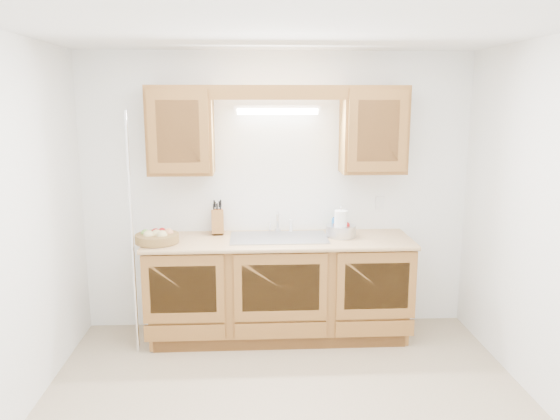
{
  "coord_description": "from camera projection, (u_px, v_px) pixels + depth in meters",
  "views": [
    {
      "loc": [
        -0.23,
        -3.39,
        2.08
      ],
      "look_at": [
        -0.01,
        0.85,
        1.22
      ],
      "focal_mm": 35.0,
      "sensor_mm": 36.0,
      "label": 1
    }
  ],
  "objects": [
    {
      "name": "fruit_basket",
      "position": [
        157.0,
        237.0,
        4.58
      ],
      "size": [
        0.46,
        0.46,
        0.11
      ],
      "rotation": [
        0.0,
        0.0,
        -0.31
      ],
      "color": "olive",
      "rests_on": "countertop"
    },
    {
      "name": "soap_bottle",
      "position": [
        338.0,
        222.0,
        4.89
      ],
      "size": [
        0.13,
        0.13,
        0.21
      ],
      "primitive_type": "imported",
      "rotation": [
        0.0,
        0.0,
        -0.41
      ],
      "color": "blue",
      "rests_on": "countertop"
    },
    {
      "name": "fluorescent_fixture",
      "position": [
        277.0,
        110.0,
        4.73
      ],
      "size": [
        0.76,
        0.08,
        0.08
      ],
      "color": "white",
      "rests_on": "room"
    },
    {
      "name": "sink",
      "position": [
        279.0,
        246.0,
        4.76
      ],
      "size": [
        0.84,
        0.46,
        0.36
      ],
      "color": "#9E9EA3",
      "rests_on": "countertop"
    },
    {
      "name": "sponge",
      "position": [
        336.0,
        230.0,
        5.0
      ],
      "size": [
        0.12,
        0.09,
        0.02
      ],
      "rotation": [
        0.0,
        0.0,
        -0.15
      ],
      "color": "#CC333F",
      "rests_on": "countertop"
    },
    {
      "name": "knife_block",
      "position": [
        218.0,
        221.0,
        4.88
      ],
      "size": [
        0.12,
        0.19,
        0.31
      ],
      "rotation": [
        0.0,
        0.0,
        0.08
      ],
      "color": "brown",
      "rests_on": "countertop"
    },
    {
      "name": "upper_cabinet_left",
      "position": [
        181.0,
        130.0,
        4.64
      ],
      "size": [
        0.55,
        0.33,
        0.75
      ],
      "primitive_type": "cube",
      "color": "brown",
      "rests_on": "room"
    },
    {
      "name": "wire_shelf_pole",
      "position": [
        132.0,
        236.0,
        4.4
      ],
      "size": [
        0.03,
        0.03,
        2.0
      ],
      "primitive_type": "cylinder",
      "color": "silver",
      "rests_on": "ground"
    },
    {
      "name": "apple_bowl",
      "position": [
        341.0,
        230.0,
        4.79
      ],
      "size": [
        0.28,
        0.28,
        0.14
      ],
      "rotation": [
        0.0,
        0.0,
        -0.08
      ],
      "color": "silver",
      "rests_on": "countertop"
    },
    {
      "name": "orange_canister",
      "position": [
        218.0,
        220.0,
        4.91
      ],
      "size": [
        0.09,
        0.09,
        0.24
      ],
      "rotation": [
        0.0,
        0.0,
        0.13
      ],
      "color": "#E9560C",
      "rests_on": "countertop"
    },
    {
      "name": "paper_towel",
      "position": [
        341.0,
        224.0,
        4.74
      ],
      "size": [
        0.14,
        0.14,
        0.28
      ],
      "rotation": [
        0.0,
        0.0,
        -0.18
      ],
      "color": "silver",
      "rests_on": "countertop"
    },
    {
      "name": "countertop",
      "position": [
        279.0,
        241.0,
        4.73
      ],
      "size": [
        2.3,
        0.63,
        0.04
      ],
      "primitive_type": "cube",
      "color": "tan",
      "rests_on": "base_cabinets"
    },
    {
      "name": "base_cabinets",
      "position": [
        279.0,
        289.0,
        4.83
      ],
      "size": [
        2.2,
        0.6,
        0.86
      ],
      "primitive_type": "cube",
      "color": "brown",
      "rests_on": "ground"
    },
    {
      "name": "room",
      "position": [
        288.0,
        232.0,
        3.49
      ],
      "size": [
        3.52,
        3.5,
        2.5
      ],
      "color": "tan",
      "rests_on": "ground"
    },
    {
      "name": "valance",
      "position": [
        279.0,
        92.0,
        4.48
      ],
      "size": [
        2.2,
        0.05,
        0.12
      ],
      "primitive_type": "cube",
      "color": "brown",
      "rests_on": "room"
    },
    {
      "name": "upper_cabinet_right",
      "position": [
        373.0,
        130.0,
        4.73
      ],
      "size": [
        0.55,
        0.33,
        0.75
      ],
      "primitive_type": "cube",
      "color": "brown",
      "rests_on": "room"
    },
    {
      "name": "outlet_plate",
      "position": [
        380.0,
        203.0,
        5.02
      ],
      "size": [
        0.08,
        0.01,
        0.12
      ],
      "primitive_type": "cube",
      "color": "white",
      "rests_on": "room"
    }
  ]
}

